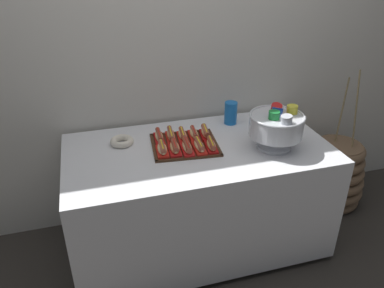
{
  "coord_description": "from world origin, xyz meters",
  "views": [
    {
      "loc": [
        -0.61,
        -1.97,
        1.89
      ],
      "look_at": [
        -0.05,
        -0.04,
        0.82
      ],
      "focal_mm": 35.5,
      "sensor_mm": 36.0,
      "label": 1
    }
  ],
  "objects_px": {
    "cup_stack": "(231,113)",
    "hot_dog_1": "(175,148)",
    "serving_tray": "(185,145)",
    "hot_dog_7": "(182,135)",
    "hot_dog_9": "(205,132)",
    "hot_dog_5": "(159,137)",
    "donut": "(122,141)",
    "punch_bowl": "(277,125)",
    "floor_vase": "(334,174)",
    "hot_dog_3": "(199,146)",
    "hot_dog_8": "(194,134)",
    "hot_dog_2": "(187,147)",
    "hot_dog_0": "(162,149)",
    "hot_dog_4": "(211,145)",
    "buffet_table": "(198,195)",
    "hot_dog_6": "(171,135)"
  },
  "relations": [
    {
      "from": "hot_dog_5",
      "to": "donut",
      "type": "xyz_separation_m",
      "value": [
        -0.23,
        0.03,
        -0.02
      ]
    },
    {
      "from": "donut",
      "to": "hot_dog_9",
      "type": "bearing_deg",
      "value": -6.52
    },
    {
      "from": "hot_dog_2",
      "to": "donut",
      "type": "distance_m",
      "value": 0.42
    },
    {
      "from": "hot_dog_5",
      "to": "buffet_table",
      "type": "bearing_deg",
      "value": -33.22
    },
    {
      "from": "hot_dog_1",
      "to": "hot_dog_3",
      "type": "xyz_separation_m",
      "value": [
        0.15,
        -0.01,
        -0.0
      ]
    },
    {
      "from": "hot_dog_8",
      "to": "donut",
      "type": "bearing_deg",
      "value": 173.28
    },
    {
      "from": "hot_dog_4",
      "to": "buffet_table",
      "type": "bearing_deg",
      "value": 142.96
    },
    {
      "from": "hot_dog_5",
      "to": "donut",
      "type": "bearing_deg",
      "value": 171.95
    },
    {
      "from": "floor_vase",
      "to": "hot_dog_7",
      "type": "relative_size",
      "value": 6.89
    },
    {
      "from": "punch_bowl",
      "to": "floor_vase",
      "type": "bearing_deg",
      "value": 22.38
    },
    {
      "from": "hot_dog_3",
      "to": "hot_dog_8",
      "type": "bearing_deg",
      "value": 84.67
    },
    {
      "from": "hot_dog_5",
      "to": "hot_dog_9",
      "type": "bearing_deg",
      "value": -5.33
    },
    {
      "from": "buffet_table",
      "to": "hot_dog_9",
      "type": "bearing_deg",
      "value": 54.69
    },
    {
      "from": "serving_tray",
      "to": "hot_dog_9",
      "type": "xyz_separation_m",
      "value": [
        0.16,
        0.07,
        0.03
      ]
    },
    {
      "from": "cup_stack",
      "to": "donut",
      "type": "distance_m",
      "value": 0.78
    },
    {
      "from": "punch_bowl",
      "to": "serving_tray",
      "type": "bearing_deg",
      "value": 161.38
    },
    {
      "from": "hot_dog_1",
      "to": "hot_dog_0",
      "type": "bearing_deg",
      "value": 174.67
    },
    {
      "from": "hot_dog_8",
      "to": "hot_dog_1",
      "type": "bearing_deg",
      "value": -137.6
    },
    {
      "from": "hot_dog_0",
      "to": "hot_dog_1",
      "type": "distance_m",
      "value": 0.08
    },
    {
      "from": "hot_dog_3",
      "to": "donut",
      "type": "distance_m",
      "value": 0.49
    },
    {
      "from": "floor_vase",
      "to": "hot_dog_0",
      "type": "distance_m",
      "value": 1.53
    },
    {
      "from": "hot_dog_2",
      "to": "hot_dog_3",
      "type": "bearing_deg",
      "value": -5.33
    },
    {
      "from": "hot_dog_2",
      "to": "hot_dog_5",
      "type": "height_order",
      "value": "hot_dog_5"
    },
    {
      "from": "floor_vase",
      "to": "cup_stack",
      "type": "relative_size",
      "value": 7.07
    },
    {
      "from": "hot_dog_1",
      "to": "hot_dog_9",
      "type": "bearing_deg",
      "value": 30.92
    },
    {
      "from": "hot_dog_8",
      "to": "punch_bowl",
      "type": "relative_size",
      "value": 0.5
    },
    {
      "from": "cup_stack",
      "to": "donut",
      "type": "height_order",
      "value": "cup_stack"
    },
    {
      "from": "punch_bowl",
      "to": "hot_dog_4",
      "type": "bearing_deg",
      "value": 168.08
    },
    {
      "from": "hot_dog_8",
      "to": "hot_dog_4",
      "type": "bearing_deg",
      "value": -70.89
    },
    {
      "from": "hot_dog_0",
      "to": "hot_dog_8",
      "type": "xyz_separation_m",
      "value": [
        0.24,
        0.14,
        -0.0
      ]
    },
    {
      "from": "floor_vase",
      "to": "hot_dog_0",
      "type": "relative_size",
      "value": 6.92
    },
    {
      "from": "hot_dog_9",
      "to": "donut",
      "type": "height_order",
      "value": "hot_dog_9"
    },
    {
      "from": "hot_dog_3",
      "to": "donut",
      "type": "bearing_deg",
      "value": 153.66
    },
    {
      "from": "hot_dog_8",
      "to": "cup_stack",
      "type": "bearing_deg",
      "value": 26.86
    },
    {
      "from": "cup_stack",
      "to": "hot_dog_1",
      "type": "bearing_deg",
      "value": -147.1
    },
    {
      "from": "serving_tray",
      "to": "hot_dog_4",
      "type": "bearing_deg",
      "value": -34.14
    },
    {
      "from": "hot_dog_9",
      "to": "cup_stack",
      "type": "height_order",
      "value": "cup_stack"
    },
    {
      "from": "hot_dog_2",
      "to": "punch_bowl",
      "type": "height_order",
      "value": "punch_bowl"
    },
    {
      "from": "hot_dog_2",
      "to": "hot_dog_6",
      "type": "xyz_separation_m",
      "value": [
        -0.06,
        0.17,
        0.0
      ]
    },
    {
      "from": "serving_tray",
      "to": "hot_dog_0",
      "type": "bearing_deg",
      "value": -156.52
    },
    {
      "from": "hot_dog_4",
      "to": "hot_dog_6",
      "type": "bearing_deg",
      "value": 138.42
    },
    {
      "from": "floor_vase",
      "to": "serving_tray",
      "type": "distance_m",
      "value": 1.37
    },
    {
      "from": "hot_dog_0",
      "to": "hot_dog_3",
      "type": "distance_m",
      "value": 0.23
    },
    {
      "from": "serving_tray",
      "to": "hot_dog_7",
      "type": "distance_m",
      "value": 0.09
    },
    {
      "from": "hot_dog_6",
      "to": "hot_dog_8",
      "type": "bearing_deg",
      "value": -5.33
    },
    {
      "from": "punch_bowl",
      "to": "hot_dog_6",
      "type": "bearing_deg",
      "value": 155.81
    },
    {
      "from": "serving_tray",
      "to": "hot_dog_4",
      "type": "distance_m",
      "value": 0.17
    },
    {
      "from": "hot_dog_9",
      "to": "hot_dog_5",
      "type": "bearing_deg",
      "value": 174.67
    },
    {
      "from": "hot_dog_6",
      "to": "donut",
      "type": "height_order",
      "value": "hot_dog_6"
    },
    {
      "from": "hot_dog_3",
      "to": "hot_dog_1",
      "type": "bearing_deg",
      "value": 174.67
    }
  ]
}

